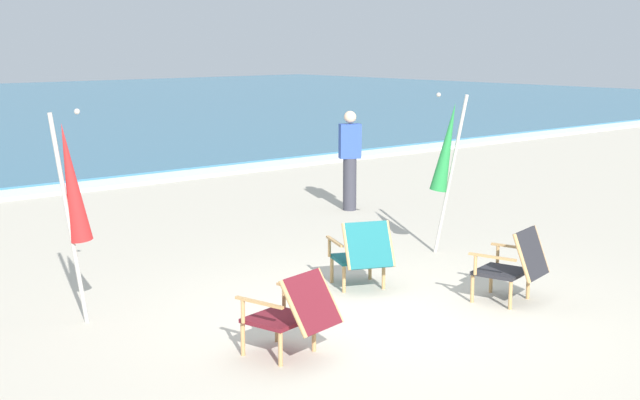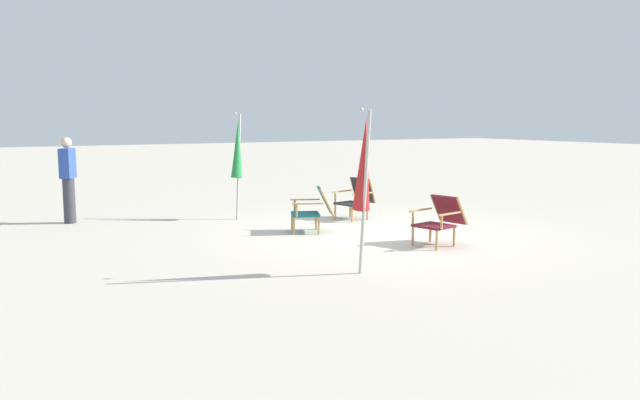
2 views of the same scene
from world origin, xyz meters
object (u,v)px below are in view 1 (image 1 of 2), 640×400
umbrella_furled_green (447,149)px  beach_chair_back_right (362,252)px  beach_chair_front_left (515,264)px  person_near_chairs (350,159)px  beach_chair_front_right (293,311)px  umbrella_furled_red (71,185)px

umbrella_furled_green → beach_chair_back_right: bearing=-163.9°
beach_chair_front_left → umbrella_furled_green: 2.53m
umbrella_furled_green → person_near_chairs: bearing=70.4°
beach_chair_front_right → umbrella_furled_red: 2.54m
person_near_chairs → beach_chair_back_right: bearing=-131.0°
beach_chair_front_right → umbrella_furled_red: bearing=115.4°
beach_chair_front_left → beach_chair_front_right: beach_chair_front_left is taller
beach_chair_back_right → beach_chair_front_right: 2.28m
beach_chair_front_right → umbrella_furled_green: umbrella_furled_green is taller
beach_chair_front_left → beach_chair_front_right: bearing=175.0°
beach_chair_front_left → umbrella_furled_red: (-3.82, 2.37, 0.95)m
beach_chair_front_left → beach_chair_back_right: (-0.86, 1.43, -0.00)m
umbrella_furled_red → person_near_chairs: 6.66m
umbrella_furled_red → umbrella_furled_green: (5.01, -0.35, -0.01)m
person_near_chairs → beach_chair_front_right: bearing=-136.7°
beach_chair_front_left → beach_chair_front_right: 2.82m
beach_chair_front_right → umbrella_furled_green: size_ratio=0.42×
beach_chair_back_right → umbrella_furled_red: bearing=162.4°
umbrella_furled_red → umbrella_furled_green: bearing=-4.0°
umbrella_furled_red → person_near_chairs: bearing=23.6°
beach_chair_front_right → umbrella_furled_red: (-1.01, 2.13, 0.96)m
person_near_chairs → umbrella_furled_red: bearing=-156.4°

